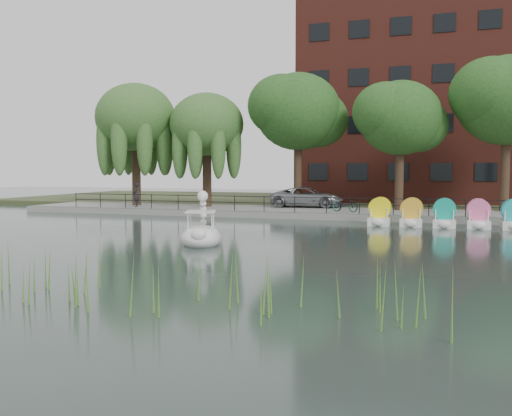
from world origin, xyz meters
The scene contains 17 objects.
ground_plane centered at (0.00, 0.00, 0.00)m, with size 120.00×120.00×0.00m, color #313E3B.
promenade centered at (0.00, 16.00, 0.20)m, with size 40.00×6.00×0.40m, color gray.
kerb centered at (0.00, 13.05, 0.20)m, with size 40.00×0.25×0.40m, color gray.
land_strip centered at (0.00, 30.00, 0.18)m, with size 60.00×22.00×0.36m, color #47512D.
railing centered at (0.00, 13.25, 1.15)m, with size 32.00×0.05×1.00m.
apartment_building centered at (7.00, 29.97, 9.36)m, with size 20.00×10.07×18.00m.
willow_left centered at (-13.00, 16.50, 6.87)m, with size 5.88×5.88×9.01m.
willow_mid centered at (-7.50, 17.00, 6.25)m, with size 5.32×5.32×8.15m.
broadleaf_center centered at (-1.00, 18.00, 7.06)m, with size 6.00×6.00×9.25m.
broadleaf_right centered at (6.00, 17.50, 6.39)m, with size 5.40×5.40×8.32m.
broadleaf_far centered at (12.50, 18.50, 7.40)m, with size 6.30×6.30×9.71m.
minivan centered at (-0.39, 18.17, 1.22)m, with size 5.86×2.70×1.63m, color gray.
bicycle centered at (2.90, 14.71, 0.90)m, with size 1.72×0.60×1.00m, color gray.
pedestrian centered at (-12.11, 14.86, 1.39)m, with size 0.71×0.48×1.98m, color black.
swan_boat centered at (-0.70, 0.41, 0.48)m, with size 2.38×2.98×2.20m.
pedal_boat_row centered at (8.85, 10.97, 0.61)m, with size 7.95×1.70×1.40m.
reed_bank centered at (2.00, -9.50, 0.60)m, with size 24.00×2.40×1.20m.
Camera 1 is at (8.74, -21.10, 3.15)m, focal length 40.00 mm.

